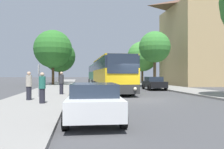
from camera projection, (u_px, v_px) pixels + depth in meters
ground_plane at (141, 99)px, 14.99m from camera, size 300.00×300.00×0.00m
sidewalk_left at (35, 100)px, 13.90m from camera, size 4.00×120.00×0.15m
bus_front at (111, 74)px, 21.06m from camera, size 2.95×10.86×3.25m
bus_middle at (98, 75)px, 35.72m from camera, size 2.88×11.23×3.24m
parked_car_left_curb at (94, 101)px, 7.99m from camera, size 2.14×4.20×1.38m
parked_car_right_near at (154, 83)px, 24.53m from camera, size 2.19×4.09×1.47m
parked_car_right_far at (116, 79)px, 46.68m from camera, size 2.14×4.72×1.44m
bus_stop_sign at (39, 77)px, 15.11m from camera, size 0.08×0.45×2.27m
pedestrian_waiting_near at (42, 88)px, 11.79m from camera, size 0.36×0.36×1.67m
pedestrian_waiting_far at (61, 83)px, 17.27m from camera, size 0.36×0.36×1.78m
pedestrian_walking_back at (29, 86)px, 13.32m from camera, size 0.36×0.36×1.74m
tree_left_near at (53, 49)px, 33.94m from camera, size 5.87×5.87×8.49m
tree_left_far at (60, 56)px, 43.19m from camera, size 6.22×6.22×8.30m
tree_right_mid at (142, 56)px, 41.70m from camera, size 5.74×5.74×7.93m
tree_right_far at (155, 47)px, 29.52m from camera, size 4.24×4.24×7.43m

